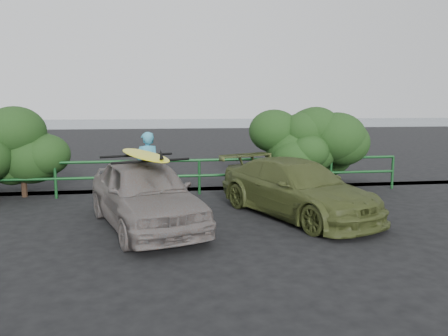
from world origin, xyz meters
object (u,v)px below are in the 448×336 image
Objects in this scene: olive_vehicle at (296,188)px; guardrail at (165,177)px; surfboard at (144,155)px; sedan at (145,193)px; man at (147,166)px.

guardrail is at bearing 113.95° from olive_vehicle.
sedan is at bearing -108.06° from surfboard.
sedan is at bearing 69.69° from man.
man is 2.70m from surfboard.
guardrail is 7.49× the size of man.
surfboard is at bearing 71.94° from sedan.
olive_vehicle is at bearing -42.27° from guardrail.
olive_vehicle is (3.48, 0.45, -0.07)m from sedan.
sedan is 2.63m from man.
olive_vehicle is at bearing 127.37° from man.
man is at bearing 72.40° from sedan.
surfboard is at bearing 163.53° from olive_vehicle.
man reaches higher than olive_vehicle.
olive_vehicle is 2.41× the size of man.
olive_vehicle is 3.63m from surfboard.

